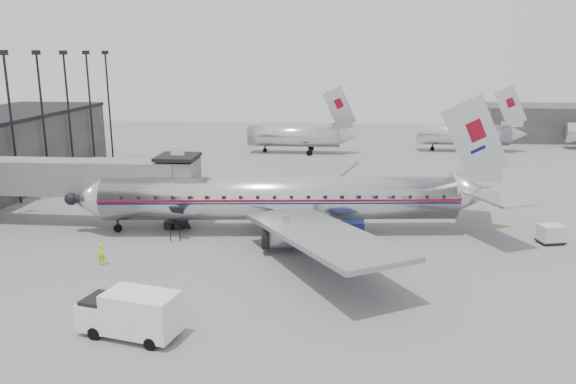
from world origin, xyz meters
name	(u,v)px	position (x,y,z in m)	size (l,w,h in m)	color
ground	(276,243)	(0.00, 0.00, 0.00)	(160.00, 160.00, 0.00)	slate
hangar	(568,123)	(45.00, 60.00, 3.00)	(30.00, 12.00, 6.00)	#383533
apron_line	(316,222)	(3.00, 6.00, 0.01)	(0.15, 60.00, 0.01)	gold
jet_bridge	(93,179)	(-16.66, 3.67, 4.18)	(21.00, 6.20, 7.10)	slate
floodlight_masts	(28,118)	(-27.50, 13.00, 8.36)	(0.90, 42.25, 15.25)	black
distant_aircraft_near	(295,135)	(-1.79, 42.00, 2.73)	(16.39, 3.20, 10.26)	silver
distant_aircraft_mid	(464,134)	(24.21, 46.00, 2.73)	(16.39, 3.20, 10.26)	silver
airliner	(288,198)	(0.74, 3.08, 2.97)	(37.25, 34.36, 11.79)	silver
service_van	(130,313)	(-6.07, -15.98, 1.36)	(5.85, 3.30, 2.60)	white
baggage_cart_navy	(352,230)	(6.17, 1.40, 0.85)	(2.04, 1.56, 1.60)	#0C1433
baggage_cart_white	(551,234)	(22.14, 2.00, 0.81)	(2.23, 1.90, 1.52)	silver
ramp_worker	(101,255)	(-12.00, -6.00, 0.79)	(0.58, 0.38, 1.59)	#C3F11C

